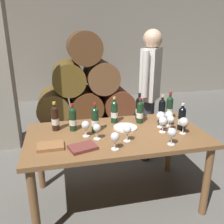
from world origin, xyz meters
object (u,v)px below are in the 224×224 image
wine_bottle_4 (95,119)px  tasting_notebook (83,147)px  wine_glass_5 (161,116)px  wine_glass_9 (163,121)px  wine_bottle_0 (55,118)px  wine_bottle_8 (169,108)px  wine_bottle_2 (140,112)px  wine_glass_0 (127,130)px  serving_plate (125,127)px  wine_glass_1 (86,126)px  wine_bottle_7 (182,118)px  dining_table (117,142)px  sommelier_presenting (150,85)px  wine_glass_8 (97,129)px  wine_bottle_1 (73,119)px  wine_glass_6 (172,133)px  wine_bottle_5 (114,112)px  leather_ledger (51,146)px  wine_glass_7 (169,115)px  wine_glass_3 (115,138)px  wine_bottle_6 (162,111)px  wine_bottle_3 (139,108)px  wine_glass_2 (184,122)px  wine_glass_4 (171,120)px

wine_bottle_4 → tasting_notebook: size_ratio=1.32×
wine_glass_5 → wine_glass_9: (-0.03, -0.13, -0.01)m
wine_bottle_0 → wine_bottle_8: size_ratio=0.92×
wine_bottle_2 → wine_glass_0: bearing=-122.5°
wine_bottle_8 → serving_plate: 0.56m
wine_bottle_8 → wine_glass_1: 0.97m
wine_bottle_7 → wine_glass_9: size_ratio=1.73×
dining_table → wine_bottle_8: (0.65, 0.23, 0.23)m
wine_glass_0 → wine_glass_1: bearing=151.7°
wine_bottle_4 → sommelier_presenting: (0.81, 0.66, 0.16)m
wine_bottle_7 → wine_glass_8: (-0.85, -0.04, -0.02)m
wine_bottle_1 → tasting_notebook: bearing=-83.5°
wine_glass_6 → wine_glass_9: 0.27m
wine_glass_1 → wine_glass_8: 0.12m
dining_table → wine_glass_6: size_ratio=11.15×
wine_bottle_1 → wine_glass_0: wine_bottle_1 is taller
wine_bottle_4 → wine_bottle_5: (0.24, 0.20, -0.00)m
leather_ledger → sommelier_presenting: (1.24, 0.91, 0.27)m
wine_bottle_0 → wine_glass_7: size_ratio=1.84×
wine_glass_1 → wine_glass_8: bearing=-42.3°
wine_glass_5 → wine_glass_9: 0.13m
tasting_notebook → wine_bottle_4: bearing=47.7°
dining_table → wine_glass_9: (0.44, -0.07, 0.20)m
wine_bottle_2 → wine_bottle_4: bearing=-165.4°
wine_bottle_4 → wine_glass_0: (0.24, -0.27, -0.02)m
wine_glass_7 → serving_plate: (-0.45, 0.03, -0.10)m
wine_glass_3 → sommelier_presenting: (0.72, 1.06, 0.18)m
wine_bottle_7 → wine_bottle_2: bearing=142.2°
wine_bottle_7 → wine_glass_9: 0.21m
wine_bottle_5 → wine_glass_0: (0.01, -0.47, -0.02)m
wine_bottle_5 → wine_bottle_6: size_ratio=0.92×
wine_bottle_3 → wine_bottle_5: size_ratio=1.06×
wine_bottle_3 → wine_glass_5: size_ratio=1.82×
leather_ledger → wine_glass_2: bearing=0.8°
wine_bottle_8 → serving_plate: wine_bottle_8 is taller
wine_bottle_6 → wine_glass_0: size_ratio=2.07×
wine_bottle_7 → wine_glass_5: wine_bottle_7 is taller
wine_bottle_0 → wine_glass_4: wine_bottle_0 is taller
wine_glass_6 → wine_glass_1: bearing=154.4°
wine_bottle_1 → wine_bottle_5: wine_bottle_5 is taller
dining_table → wine_bottle_7: wine_bottle_7 is taller
wine_bottle_5 → serving_plate: wine_bottle_5 is taller
wine_glass_4 → tasting_notebook: wine_glass_4 is taller
wine_bottle_8 → wine_glass_3: bearing=-143.8°
wine_bottle_6 → leather_ledger: (-1.15, -0.34, -0.12)m
wine_glass_6 → leather_ledger: wine_glass_6 is taller
tasting_notebook → wine_bottle_6: bearing=8.5°
wine_bottle_7 → wine_glass_8: bearing=-177.5°
leather_ledger → sommelier_presenting: 1.56m
wine_bottle_8 → serving_plate: bearing=-166.6°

